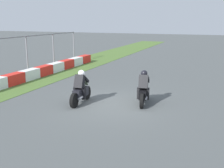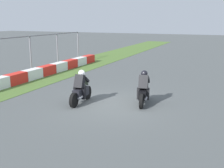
% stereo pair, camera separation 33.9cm
% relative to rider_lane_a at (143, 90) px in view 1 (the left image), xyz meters
% --- Properties ---
extents(ground_plane, '(120.00, 120.00, 0.00)m').
position_rel_rider_lane_a_xyz_m(ground_plane, '(-0.62, 1.31, -0.62)').
color(ground_plane, '#4C5151').
extents(rider_lane_a, '(2.03, 0.62, 1.51)m').
position_rel_rider_lane_a_xyz_m(rider_lane_a, '(0.00, 0.00, 0.00)').
color(rider_lane_a, black).
rests_on(rider_lane_a, ground_plane).
extents(rider_lane_b, '(2.04, 0.55, 1.51)m').
position_rel_rider_lane_a_xyz_m(rider_lane_b, '(-0.99, 2.63, 0.00)').
color(rider_lane_b, black).
rests_on(rider_lane_b, ground_plane).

